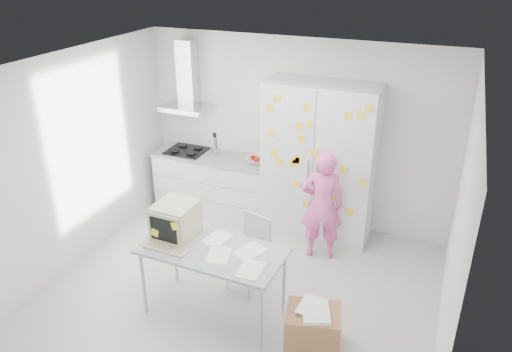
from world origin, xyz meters
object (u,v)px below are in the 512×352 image
at_px(chair, 251,248).
at_px(desk, 189,233).
at_px(person, 322,205).
at_px(cardboard_box, 313,328).

bearing_deg(chair, desk, -115.45).
xyz_separation_m(person, desk, (-1.10, -1.51, 0.19)).
bearing_deg(chair, cardboard_box, -19.12).
bearing_deg(desk, cardboard_box, -3.82).
bearing_deg(cardboard_box, person, 103.38).
distance_m(chair, cardboard_box, 1.25).
distance_m(person, desk, 1.88).
xyz_separation_m(chair, cardboard_box, (0.99, -0.71, -0.30)).
relative_size(person, cardboard_box, 2.35).
height_order(person, desk, person).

